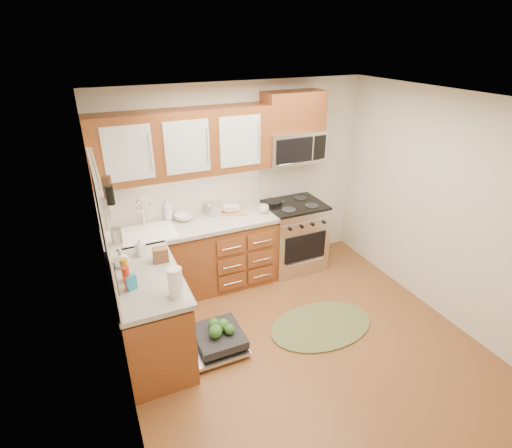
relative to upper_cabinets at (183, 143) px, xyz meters
name	(u,v)px	position (x,y,z in m)	size (l,w,h in m)	color
floor	(301,342)	(0.73, -1.57, -1.88)	(3.50, 3.50, 0.00)	brown
ceiling	(316,102)	(0.73, -1.57, 0.62)	(3.50, 3.50, 0.00)	white
wall_back	(238,182)	(0.73, 0.18, -0.62)	(3.50, 0.04, 2.50)	beige
wall_front	(463,370)	(0.73, -3.33, -0.62)	(3.50, 0.04, 2.50)	beige
wall_left	(113,283)	(-1.02, -1.57, -0.62)	(0.04, 3.50, 2.50)	beige
wall_right	(445,209)	(2.48, -1.57, -0.62)	(0.04, 3.50, 2.50)	beige
base_cabinet_back	(195,259)	(0.00, -0.12, -1.45)	(2.05, 0.60, 0.85)	#5A2A14
base_cabinet_left	(151,318)	(-0.72, -1.05, -1.45)	(0.60, 1.25, 0.85)	#5A2A14
countertop_back	(192,226)	(0.00, -0.14, -0.97)	(2.07, 0.64, 0.05)	#A09C92
countertop_left	(146,278)	(-0.71, -1.05, -0.97)	(0.64, 1.27, 0.05)	#A09C92
backsplash_back	(184,194)	(0.00, 0.16, -0.67)	(2.05, 0.02, 0.57)	beige
backsplash_left	(108,256)	(-1.01, -1.05, -0.67)	(0.02, 1.25, 0.57)	beige
upper_cabinets	(183,143)	(0.00, 0.00, 0.00)	(2.05, 0.35, 0.75)	#5A2A14
cabinet_over_mw	(293,111)	(1.41, 0.00, 0.26)	(0.76, 0.35, 0.47)	#5A2A14
range	(293,236)	(1.41, -0.15, -1.40)	(0.76, 0.64, 0.95)	silver
microwave	(293,146)	(1.41, -0.02, -0.18)	(0.76, 0.38, 0.40)	silver
sink	(150,242)	(-0.52, -0.16, -1.07)	(0.62, 0.50, 0.26)	white
dishwasher	(215,340)	(-0.13, -1.27, -1.77)	(0.70, 0.60, 0.20)	silver
window	(102,223)	(-1.01, -1.07, -0.32)	(0.03, 1.05, 1.05)	white
window_blind	(99,186)	(-0.98, -1.07, 0.00)	(0.02, 0.96, 0.40)	white
shelf_upper	(104,204)	(-0.99, -1.92, 0.17)	(0.04, 0.40, 0.03)	white
shelf_lower	(111,246)	(-0.99, -1.92, -0.12)	(0.04, 0.40, 0.03)	white
rug	(321,326)	(1.07, -1.44, -1.86)	(1.22, 0.79, 0.02)	#646F3F
skillet	(273,202)	(1.14, -0.03, -0.90)	(0.23, 0.23, 0.04)	black
stock_pot	(215,210)	(0.35, 0.03, -0.89)	(0.21, 0.21, 0.13)	silver
cutting_board	(234,212)	(0.58, -0.02, -0.94)	(0.31, 0.20, 0.02)	tan
canister	(209,208)	(0.28, 0.07, -0.87)	(0.10, 0.10, 0.15)	silver
paper_towel_roll	(175,282)	(-0.52, -1.49, -0.81)	(0.13, 0.13, 0.28)	white
mustard_bottle	(125,270)	(-0.89, -1.07, -0.83)	(0.07, 0.07, 0.23)	orange
red_bottle	(127,279)	(-0.90, -1.21, -0.84)	(0.06, 0.06, 0.22)	red
wooden_box	(161,255)	(-0.52, -0.85, -0.88)	(0.15, 0.11, 0.15)	brown
blue_carton	(131,282)	(-0.87, -1.23, -0.88)	(0.09, 0.05, 0.14)	teal
bowl_a	(231,209)	(0.56, 0.03, -0.92)	(0.24, 0.24, 0.06)	#999999
bowl_b	(184,217)	(-0.06, 0.03, -0.91)	(0.24, 0.24, 0.07)	#999999
cup	(264,209)	(0.93, -0.19, -0.90)	(0.13, 0.13, 0.10)	#999999
soap_bottle_a	(168,209)	(-0.23, 0.10, -0.80)	(0.11, 0.11, 0.29)	#999999
soap_bottle_b	(140,247)	(-0.69, -0.63, -0.86)	(0.08, 0.09, 0.19)	#999999
soap_bottle_c	(121,258)	(-0.90, -0.79, -0.85)	(0.15, 0.15, 0.19)	#999999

